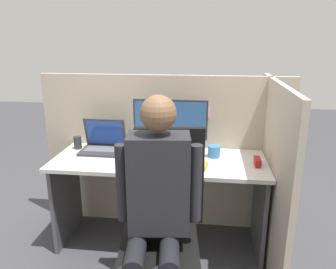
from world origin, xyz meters
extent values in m
plane|color=#3D3D42|center=(0.00, 0.00, 0.00)|extent=(12.00, 12.00, 0.00)
cube|color=tan|center=(0.00, 0.65, 0.69)|extent=(2.17, 0.04, 1.37)
cube|color=#F4EA66|center=(0.04, 0.63, 1.09)|extent=(0.08, 0.01, 0.08)
cube|color=#EA9EC6|center=(0.34, 0.63, 1.07)|extent=(0.09, 0.01, 0.09)
cube|color=tan|center=(0.86, 0.25, 0.69)|extent=(0.04, 1.25, 1.37)
cube|color=beige|center=(0.00, 0.31, 0.74)|extent=(1.67, 0.63, 0.03)
cube|color=#4C4C51|center=(-0.80, 0.31, 0.36)|extent=(0.03, 0.53, 0.73)
cube|color=#4C4C51|center=(0.80, 0.31, 0.36)|extent=(0.03, 0.53, 0.73)
cube|color=#236BAD|center=(0.07, 0.45, 0.78)|extent=(0.33, 0.22, 0.06)
cylinder|color=#232328|center=(0.07, 0.45, 0.82)|extent=(0.21, 0.21, 0.01)
cylinder|color=#232328|center=(0.07, 0.45, 0.86)|extent=(0.04, 0.04, 0.07)
cube|color=#232328|center=(0.07, 0.46, 1.04)|extent=(0.59, 0.02, 0.32)
cube|color=#2D5184|center=(0.07, 0.44, 1.04)|extent=(0.57, 0.00, 0.30)
cube|color=#2D2D33|center=(-0.49, 0.41, 0.77)|extent=(0.35, 0.25, 0.02)
cube|color=#5B5B60|center=(-0.49, 0.43, 0.78)|extent=(0.30, 0.14, 0.00)
cube|color=#2D2D33|center=(-0.49, 0.51, 0.90)|extent=(0.35, 0.07, 0.25)
cube|color=#1E3D93|center=(-0.49, 0.50, 0.90)|extent=(0.31, 0.05, 0.22)
ellipsoid|color=gray|center=(-0.18, 0.20, 0.77)|extent=(0.08, 0.04, 0.03)
cube|color=#A31919|center=(0.75, 0.27, 0.78)|extent=(0.04, 0.12, 0.06)
cone|color=orange|center=(0.36, 0.14, 0.78)|extent=(0.04, 0.12, 0.04)
cylinder|color=green|center=(0.36, 0.21, 0.78)|extent=(0.02, 0.02, 0.02)
cube|color=black|center=(0.11, -0.41, 0.46)|extent=(0.51, 0.51, 0.07)
cube|color=black|center=(0.14, -0.15, 0.82)|extent=(0.44, 0.10, 0.64)
cylinder|color=black|center=(0.00, -0.56, 0.55)|extent=(0.15, 0.36, 0.11)
cylinder|color=black|center=(0.18, -0.54, 0.55)|extent=(0.15, 0.36, 0.11)
cube|color=#232328|center=(0.11, -0.41, 0.89)|extent=(0.36, 0.24, 0.56)
sphere|color=brown|center=(0.11, -0.41, 1.29)|extent=(0.20, 0.20, 0.20)
cylinder|color=#232328|center=(-0.10, -0.44, 0.89)|extent=(0.07, 0.07, 0.45)
cylinder|color=#232328|center=(0.31, -0.39, 0.89)|extent=(0.07, 0.07, 0.45)
cylinder|color=teal|center=(0.43, 0.41, 0.80)|extent=(0.10, 0.10, 0.09)
cylinder|color=#28282D|center=(-0.73, 0.47, 0.81)|extent=(0.07, 0.07, 0.11)
camera|label=1|loc=(0.36, -2.06, 1.68)|focal=35.00mm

